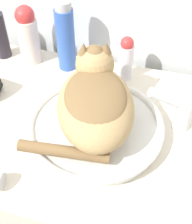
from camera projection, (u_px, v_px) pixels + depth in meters
vanity_counter at (98, 204)px, 1.12m from camera, size 0.96×0.57×0.84m
sink_basin at (97, 128)px, 0.79m from camera, size 0.35×0.35×0.04m
cat at (97, 99)px, 0.74m from camera, size 0.28×0.32×0.16m
faucet at (182, 107)px, 0.77m from camera, size 0.12×0.07×0.14m
hairspray_can_black at (0, 34)px, 0.99m from camera, size 0.05×0.05×0.17m
lotion_bottle_white at (28, 35)px, 0.96m from camera, size 0.07×0.07×0.19m
deodorant_stick at (126, 58)px, 0.92m from camera, size 0.04×0.04×0.14m
shampoo_bottle_tall at (65, 37)px, 0.93m from camera, size 0.06×0.06×0.22m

